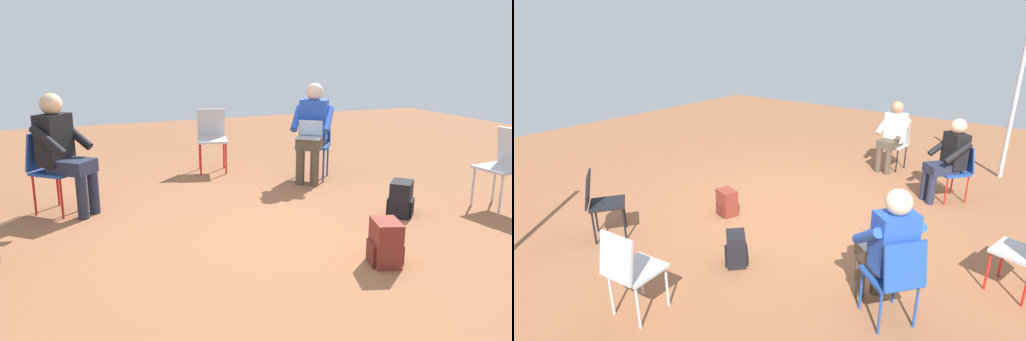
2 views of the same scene
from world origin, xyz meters
The scene contains 12 objects.
ground_plane centered at (0.00, 0.00, 0.00)m, with size 15.19×15.19×0.00m, color brown.
chair_north centered at (0.00, 2.66, 0.50)m, with size 0.43×0.47×0.85m.
chair_northeast centered at (1.52, 1.99, 0.50)m, with size 0.57×0.58×0.85m.
chair_southwest centered at (-1.67, -1.80, 0.50)m, with size 0.58×0.59×0.85m.
chair_northwest centered at (-1.90, 1.40, 0.50)m, with size 0.58×0.58×0.85m.
chair_south centered at (-0.42, -2.72, 0.50)m, with size 0.44×0.48×0.85m.
person_with_laptop centered at (-1.76, 1.30, 0.69)m, with size 0.64×0.63×1.24m.
person_in_white centered at (-0.40, -2.56, 0.69)m, with size 0.53×0.55×1.24m.
person_in_black centered at (-1.55, -1.67, 0.69)m, with size 0.63×0.63×1.24m.
backpack_near_laptop_user centered at (0.73, 0.62, 0.16)m, with size 0.33×0.30×0.36m.
backpack_by_empty_chair centered at (-0.19, 1.48, 0.16)m, with size 0.34×0.34×0.36m.
tent_pole_far centered at (-2.11, -3.30, 1.37)m, with size 0.07×0.07×2.73m, color #B2B2B7.
Camera 2 is at (-2.74, 4.33, 2.44)m, focal length 28.00 mm.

